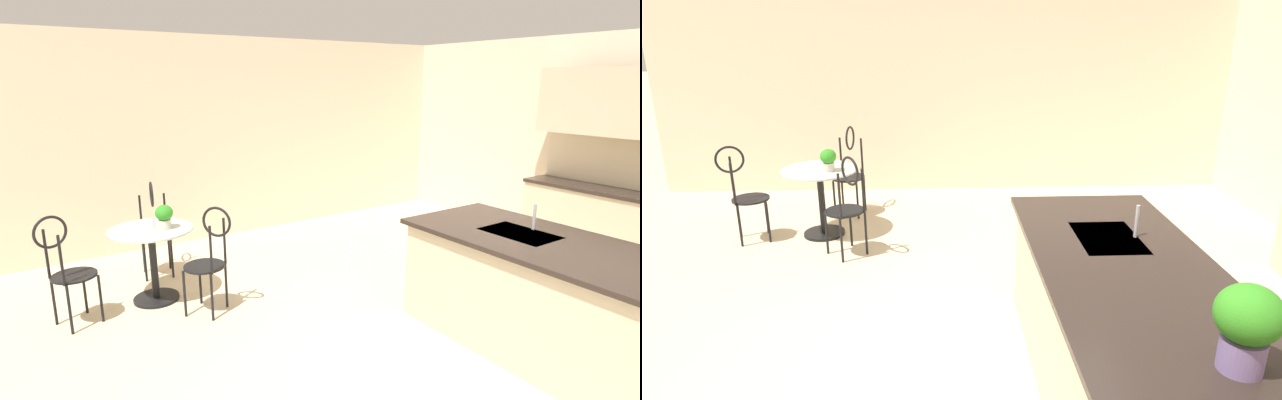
{
  "view_description": "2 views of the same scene",
  "coord_description": "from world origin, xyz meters",
  "views": [
    {
      "loc": [
        2.01,
        -2.58,
        2.14
      ],
      "look_at": [
        -1.01,
        -0.6,
        1.24
      ],
      "focal_mm": 27.16,
      "sensor_mm": 36.0,
      "label": 1
    },
    {
      "loc": [
        3.01,
        -0.25,
        2.33
      ],
      "look_at": [
        -0.81,
        -0.08,
        1.0
      ],
      "focal_mm": 30.79,
      "sensor_mm": 36.0,
      "label": 2
    }
  ],
  "objects": [
    {
      "name": "kitchen_island",
      "position": [
        0.3,
        0.85,
        0.46
      ],
      "size": [
        2.8,
        1.06,
        0.92
      ],
      "color": "beige",
      "rests_on": "ground"
    },
    {
      "name": "chair_by_island",
      "position": [
        -2.48,
        -2.28,
        0.57
      ],
      "size": [
        0.49,
        0.52,
        1.04
      ],
      "color": "black",
      "rests_on": "ground"
    },
    {
      "name": "chair_near_window",
      "position": [
        -3.3,
        -1.31,
        0.57
      ],
      "size": [
        0.51,
        0.44,
        1.04
      ],
      "color": "black",
      "rests_on": "ground"
    },
    {
      "name": "sink_faucet",
      "position": [
        -0.25,
        1.03,
        1.03
      ],
      "size": [
        0.02,
        0.02,
        0.22
      ],
      "primitive_type": "cylinder",
      "color": "#B2B5BA",
      "rests_on": "kitchen_island"
    },
    {
      "name": "back_counter_run",
      "position": [
        -0.4,
        3.21,
        0.49
      ],
      "size": [
        2.44,
        0.64,
        1.52
      ],
      "color": "beige",
      "rests_on": "ground"
    },
    {
      "name": "chair_toward_desk",
      "position": [
        -2.05,
        -1.14,
        0.57
      ],
      "size": [
        0.54,
        0.54,
        1.04
      ],
      "color": "black",
      "rests_on": "ground"
    },
    {
      "name": "bistro_table",
      "position": [
        -2.61,
        -1.51,
        0.45
      ],
      "size": [
        0.8,
        0.8,
        0.74
      ],
      "color": "black",
      "rests_on": "ground"
    },
    {
      "name": "potted_plant_on_table",
      "position": [
        -2.54,
        -1.39,
        0.87
      ],
      "size": [
        0.17,
        0.17,
        0.24
      ],
      "color": "beige",
      "rests_on": "bistro_table"
    },
    {
      "name": "wall_left_window",
      "position": [
        -4.26,
        0.0,
        1.35
      ],
      "size": [
        0.12,
        7.8,
        2.7
      ],
      "primitive_type": "cube",
      "color": "beige",
      "rests_on": "ground"
    },
    {
      "name": "ground_plane",
      "position": [
        0.0,
        0.0,
        0.0
      ],
      "size": [
        40.0,
        40.0,
        0.0
      ],
      "primitive_type": "plane",
      "color": "beige"
    }
  ]
}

